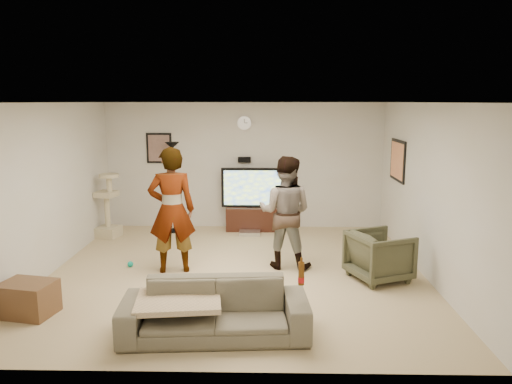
{
  "coord_description": "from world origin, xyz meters",
  "views": [
    {
      "loc": [
        0.44,
        -6.99,
        2.51
      ],
      "look_at": [
        0.28,
        0.2,
        1.19
      ],
      "focal_mm": 34.51,
      "sensor_mm": 36.0,
      "label": 1
    }
  ],
  "objects_px": {
    "person_left": "(172,210)",
    "tv_stand": "(255,218)",
    "tv": "(255,188)",
    "armchair": "(379,256)",
    "side_table": "(28,299)",
    "cat_tree": "(107,206)",
    "floor_lamp": "(173,188)",
    "beer_bottle": "(301,274)",
    "person_right": "(285,212)",
    "sofa": "(215,310)"
  },
  "relations": [
    {
      "from": "person_left",
      "to": "tv_stand",
      "type": "bearing_deg",
      "value": -126.2
    },
    {
      "from": "tv",
      "to": "armchair",
      "type": "height_order",
      "value": "tv"
    },
    {
      "from": "person_left",
      "to": "side_table",
      "type": "height_order",
      "value": "person_left"
    },
    {
      "from": "cat_tree",
      "to": "floor_lamp",
      "type": "bearing_deg",
      "value": 20.5
    },
    {
      "from": "beer_bottle",
      "to": "floor_lamp",
      "type": "bearing_deg",
      "value": 116.67
    },
    {
      "from": "person_left",
      "to": "person_right",
      "type": "xyz_separation_m",
      "value": [
        1.68,
        0.24,
        -0.08
      ]
    },
    {
      "from": "tv",
      "to": "sofa",
      "type": "distance_m",
      "value": 4.55
    },
    {
      "from": "tv_stand",
      "to": "floor_lamp",
      "type": "bearing_deg",
      "value": -173.68
    },
    {
      "from": "tv_stand",
      "to": "cat_tree",
      "type": "relative_size",
      "value": 0.92
    },
    {
      "from": "sofa",
      "to": "side_table",
      "type": "height_order",
      "value": "sofa"
    },
    {
      "from": "floor_lamp",
      "to": "side_table",
      "type": "bearing_deg",
      "value": -105.05
    },
    {
      "from": "beer_bottle",
      "to": "sofa",
      "type": "bearing_deg",
      "value": 180.0
    },
    {
      "from": "person_left",
      "to": "armchair",
      "type": "relative_size",
      "value": 2.42
    },
    {
      "from": "floor_lamp",
      "to": "person_right",
      "type": "xyz_separation_m",
      "value": [
        2.09,
        -2.05,
        -0.01
      ]
    },
    {
      "from": "tv",
      "to": "cat_tree",
      "type": "height_order",
      "value": "tv"
    },
    {
      "from": "beer_bottle",
      "to": "armchair",
      "type": "relative_size",
      "value": 0.32
    },
    {
      "from": "tv",
      "to": "floor_lamp",
      "type": "relative_size",
      "value": 0.75
    },
    {
      "from": "beer_bottle",
      "to": "armchair",
      "type": "distance_m",
      "value": 2.18
    },
    {
      "from": "person_right",
      "to": "cat_tree",
      "type": "bearing_deg",
      "value": -11.42
    },
    {
      "from": "cat_tree",
      "to": "armchair",
      "type": "xyz_separation_m",
      "value": [
        4.58,
        -2.14,
        -0.25
      ]
    },
    {
      "from": "tv_stand",
      "to": "floor_lamp",
      "type": "relative_size",
      "value": 0.64
    },
    {
      "from": "floor_lamp",
      "to": "armchair",
      "type": "bearing_deg",
      "value": -37.01
    },
    {
      "from": "person_right",
      "to": "side_table",
      "type": "relative_size",
      "value": 2.83
    },
    {
      "from": "person_left",
      "to": "beer_bottle",
      "type": "height_order",
      "value": "person_left"
    },
    {
      "from": "tv",
      "to": "beer_bottle",
      "type": "distance_m",
      "value": 4.55
    },
    {
      "from": "cat_tree",
      "to": "side_table",
      "type": "relative_size",
      "value": 2.0
    },
    {
      "from": "armchair",
      "to": "side_table",
      "type": "distance_m",
      "value": 4.64
    },
    {
      "from": "tv",
      "to": "side_table",
      "type": "distance_m",
      "value": 4.84
    },
    {
      "from": "floor_lamp",
      "to": "side_table",
      "type": "relative_size",
      "value": 2.87
    },
    {
      "from": "tv",
      "to": "beer_bottle",
      "type": "relative_size",
      "value": 5.22
    },
    {
      "from": "tv_stand",
      "to": "cat_tree",
      "type": "distance_m",
      "value": 2.83
    },
    {
      "from": "person_left",
      "to": "beer_bottle",
      "type": "xyz_separation_m",
      "value": [
        1.77,
        -2.05,
        -0.22
      ]
    },
    {
      "from": "floor_lamp",
      "to": "beer_bottle",
      "type": "bearing_deg",
      "value": -63.33
    },
    {
      "from": "tv_stand",
      "to": "floor_lamp",
      "type": "height_order",
      "value": "floor_lamp"
    },
    {
      "from": "floor_lamp",
      "to": "sofa",
      "type": "bearing_deg",
      "value": -73.91
    },
    {
      "from": "cat_tree",
      "to": "person_right",
      "type": "height_order",
      "value": "person_right"
    },
    {
      "from": "person_right",
      "to": "tv_stand",
      "type": "bearing_deg",
      "value": -61.98
    },
    {
      "from": "person_left",
      "to": "tv",
      "type": "bearing_deg",
      "value": -126.2
    },
    {
      "from": "floor_lamp",
      "to": "beer_bottle",
      "type": "relative_size",
      "value": 6.97
    },
    {
      "from": "sofa",
      "to": "beer_bottle",
      "type": "bearing_deg",
      "value": -3.91
    },
    {
      "from": "cat_tree",
      "to": "person_left",
      "type": "xyz_separation_m",
      "value": [
        1.58,
        -1.85,
        0.33
      ]
    },
    {
      "from": "tv",
      "to": "cat_tree",
      "type": "relative_size",
      "value": 1.08
    },
    {
      "from": "sofa",
      "to": "beer_bottle",
      "type": "distance_m",
      "value": 1.02
    },
    {
      "from": "sofa",
      "to": "armchair",
      "type": "xyz_separation_m",
      "value": [
        2.17,
        1.76,
        0.06
      ]
    },
    {
      "from": "tv_stand",
      "to": "beer_bottle",
      "type": "height_order",
      "value": "beer_bottle"
    },
    {
      "from": "floor_lamp",
      "to": "cat_tree",
      "type": "height_order",
      "value": "floor_lamp"
    },
    {
      "from": "armchair",
      "to": "side_table",
      "type": "xyz_separation_m",
      "value": [
        -4.45,
        -1.28,
        -0.15
      ]
    },
    {
      "from": "floor_lamp",
      "to": "armchair",
      "type": "xyz_separation_m",
      "value": [
        3.42,
        -2.57,
        -0.52
      ]
    },
    {
      "from": "cat_tree",
      "to": "side_table",
      "type": "bearing_deg",
      "value": -87.82
    },
    {
      "from": "tv_stand",
      "to": "sofa",
      "type": "height_order",
      "value": "sofa"
    }
  ]
}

